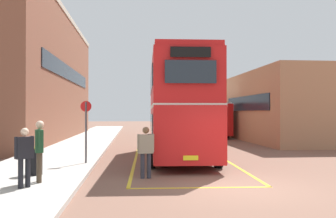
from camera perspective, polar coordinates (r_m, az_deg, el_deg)
ground_plane at (r=25.10m, az=1.46°, el=-5.55°), size 135.60×135.60×0.00m
sidewalk_left at (r=27.54m, az=-12.76°, el=-4.95°), size 4.00×57.60×0.14m
brick_building_left at (r=31.99m, az=-20.75°, el=4.56°), size 6.80×24.92×10.03m
depot_building_right at (r=29.92m, az=18.87°, el=0.30°), size 7.70×13.09×5.23m
double_decker_bus at (r=17.70m, az=1.63°, el=0.50°), size 3.18×10.00×4.75m
single_deck_bus at (r=34.25m, az=5.57°, el=-1.46°), size 3.19×9.31×3.02m
pedestrian_boarding at (r=12.43m, az=-3.44°, el=-6.07°), size 0.57×0.30×1.71m
pedestrian_waiting_near at (r=11.62m, az=-19.17°, el=-5.40°), size 0.36×0.58×1.81m
pedestrian_waiting_far at (r=10.90m, az=-21.20°, el=-6.37°), size 0.48×0.48×1.63m
litter_bin at (r=13.09m, az=-19.77°, el=-7.51°), size 0.51×0.51×0.91m
bus_stop_sign at (r=15.48m, az=-12.49°, el=-2.48°), size 0.44×0.08×2.52m
bay_marking_yellow at (r=15.97m, az=2.34°, el=-8.41°), size 4.71×12.06×0.01m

